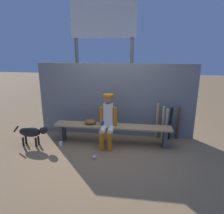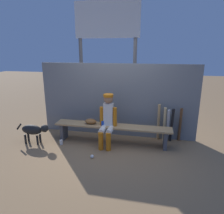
{
  "view_description": "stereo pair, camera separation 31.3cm",
  "coord_description": "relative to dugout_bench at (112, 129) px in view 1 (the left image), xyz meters",
  "views": [
    {
      "loc": [
        0.63,
        -4.46,
        2.16
      ],
      "look_at": [
        0.0,
        0.0,
        0.91
      ],
      "focal_mm": 32.56,
      "sensor_mm": 36.0,
      "label": 1
    },
    {
      "loc": [
        0.94,
        -4.41,
        2.16
      ],
      "look_at": [
        0.0,
        0.0,
        0.91
      ],
      "focal_mm": 32.56,
      "sensor_mm": 36.0,
      "label": 2
    }
  ],
  "objects": [
    {
      "name": "ground_plane",
      "position": [
        0.0,
        0.0,
        -0.36
      ],
      "size": [
        30.0,
        30.0,
        0.0
      ],
      "primitive_type": "plane",
      "color": "olive"
    },
    {
      "name": "chainlink_fence",
      "position": [
        0.0,
        0.54,
        0.57
      ],
      "size": [
        4.0,
        0.03,
        1.86
      ],
      "primitive_type": "cube",
      "color": "slate",
      "rests_on": "ground_plane"
    },
    {
      "name": "dugout_bench",
      "position": [
        0.0,
        0.0,
        0.0
      ],
      "size": [
        2.78,
        0.36,
        0.46
      ],
      "color": "tan",
      "rests_on": "ground_plane"
    },
    {
      "name": "player_seated",
      "position": [
        -0.09,
        -0.11,
        0.29
      ],
      "size": [
        0.41,
        0.55,
        1.21
      ],
      "color": "silver",
      "rests_on": "ground_plane"
    },
    {
      "name": "baseball_glove",
      "position": [
        -0.53,
        0.0,
        0.15
      ],
      "size": [
        0.28,
        0.2,
        0.12
      ],
      "primitive_type": "ellipsoid",
      "color": "brown",
      "rests_on": "dugout_bench"
    },
    {
      "name": "bat_wood_tan",
      "position": [
        1.08,
        0.43,
        0.1
      ],
      "size": [
        0.08,
        0.18,
        0.93
      ],
      "primitive_type": "cylinder",
      "rotation": [
        0.12,
        0.0,
        -0.11
      ],
      "color": "tan",
      "rests_on": "ground_plane"
    },
    {
      "name": "bat_wood_natural",
      "position": [
        1.22,
        0.39,
        0.07
      ],
      "size": [
        0.08,
        0.15,
        0.87
      ],
      "primitive_type": "cylinder",
      "rotation": [
        0.09,
        0.0,
        -0.12
      ],
      "color": "tan",
      "rests_on": "ground_plane"
    },
    {
      "name": "bat_aluminum_silver",
      "position": [
        1.3,
        0.37,
        0.05
      ],
      "size": [
        0.07,
        0.23,
        0.83
      ],
      "primitive_type": "cylinder",
      "rotation": [
        0.19,
        0.0,
        -0.04
      ],
      "color": "#B7B7BC",
      "rests_on": "ground_plane"
    },
    {
      "name": "bat_aluminum_black",
      "position": [
        1.39,
        0.37,
        0.07
      ],
      "size": [
        0.09,
        0.19,
        0.86
      ],
      "primitive_type": "cylinder",
      "rotation": [
        0.14,
        0.0,
        0.15
      ],
      "color": "black",
      "rests_on": "ground_plane"
    },
    {
      "name": "bat_wood_dark",
      "position": [
        1.59,
        0.44,
        0.07
      ],
      "size": [
        0.08,
        0.17,
        0.86
      ],
      "primitive_type": "cylinder",
      "rotation": [
        0.12,
        0.0,
        -0.08
      ],
      "color": "brown",
      "rests_on": "ground_plane"
    },
    {
      "name": "baseball",
      "position": [
        -0.26,
        -0.79,
        -0.33
      ],
      "size": [
        0.07,
        0.07,
        0.07
      ],
      "primitive_type": "sphere",
      "color": "white",
      "rests_on": "ground_plane"
    },
    {
      "name": "cup_on_ground",
      "position": [
        -1.17,
        -0.33,
        -0.31
      ],
      "size": [
        0.08,
        0.08,
        0.11
      ],
      "primitive_type": "cylinder",
      "color": "silver",
      "rests_on": "ground_plane"
    },
    {
      "name": "cup_on_bench",
      "position": [
        -0.21,
        -0.05,
        0.15
      ],
      "size": [
        0.08,
        0.08,
        0.11
      ],
      "primitive_type": "cylinder",
      "color": "#1E47AD",
      "rests_on": "dugout_bench"
    },
    {
      "name": "scoreboard",
      "position": [
        -0.37,
        1.34,
        2.22
      ],
      "size": [
        2.08,
        0.27,
        3.7
      ],
      "color": "#3F3F42",
      "rests_on": "ground_plane"
    },
    {
      "name": "dog",
      "position": [
        -1.82,
        -0.39,
        -0.03
      ],
      "size": [
        0.84,
        0.2,
        0.49
      ],
      "color": "black",
      "rests_on": "ground_plane"
    }
  ]
}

